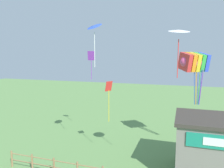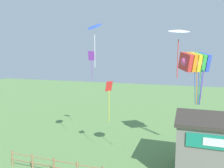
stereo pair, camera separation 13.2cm
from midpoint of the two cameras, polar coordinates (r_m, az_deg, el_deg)
kite_rainbow_parafoil at (r=20.10m, az=20.93°, el=5.40°), size 3.07×2.84×4.58m
kite_white_delta at (r=13.62m, az=17.32°, el=12.95°), size 1.59×1.58×2.96m
kite_purple_streamer at (r=22.18m, az=-5.13°, el=6.39°), size 0.77×0.53×2.87m
kite_red_diamond at (r=18.05m, az=-0.58°, el=-2.61°), size 0.55×0.65×3.44m
kite_blue_delta at (r=17.14m, az=-4.36°, el=14.58°), size 1.53×1.49×3.44m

